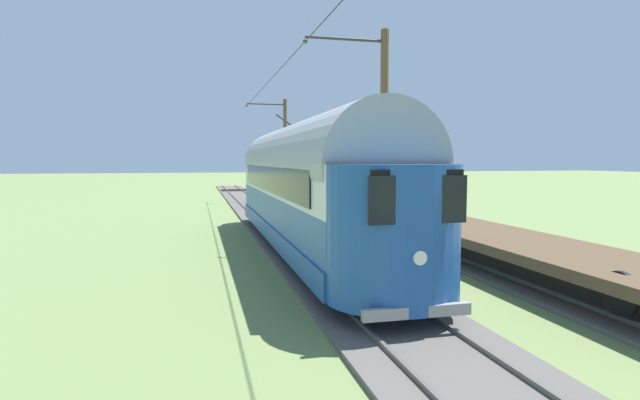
# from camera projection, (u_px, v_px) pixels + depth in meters

# --- Properties ---
(ground_plane) EXTENTS (220.00, 220.00, 0.00)m
(ground_plane) POSITION_uv_depth(u_px,v_px,m) (348.00, 236.00, 20.28)
(ground_plane) COLOR olive
(track_streetcar_siding) EXTENTS (2.80, 80.00, 0.18)m
(track_streetcar_siding) POSITION_uv_depth(u_px,v_px,m) (399.00, 231.00, 21.14)
(track_streetcar_siding) COLOR #56514C
(track_streetcar_siding) RESTS_ON ground
(track_adjacent_siding) EXTENTS (2.80, 80.00, 0.18)m
(track_adjacent_siding) POSITION_uv_depth(u_px,v_px,m) (289.00, 235.00, 20.01)
(track_adjacent_siding) COLOR #56514C
(track_adjacent_siding) RESTS_ON ground
(vintage_streetcar) EXTENTS (2.65, 17.67, 4.95)m
(vintage_streetcar) POSITION_uv_depth(u_px,v_px,m) (306.00, 184.00, 16.66)
(vintage_streetcar) COLOR #1E4C93
(vintage_streetcar) RESTS_ON ground
(flatcar_adjacent) EXTENTS (2.80, 12.94, 1.60)m
(flatcar_adjacent) POSITION_uv_depth(u_px,v_px,m) (511.00, 241.00, 13.61)
(flatcar_adjacent) COLOR brown
(flatcar_adjacent) RESTS_ON ground
(catenary_pole_foreground) EXTENTS (2.99, 0.28, 7.49)m
(catenary_pole_foreground) POSITION_uv_depth(u_px,v_px,m) (284.00, 149.00, 36.49)
(catenary_pole_foreground) COLOR brown
(catenary_pole_foreground) RESTS_ON ground
(catenary_pole_mid_near) EXTENTS (2.99, 0.28, 7.49)m
(catenary_pole_mid_near) POSITION_uv_depth(u_px,v_px,m) (382.00, 135.00, 17.24)
(catenary_pole_mid_near) COLOR brown
(catenary_pole_mid_near) RESTS_ON ground
(overhead_wire_run) EXTENTS (2.78, 43.77, 0.18)m
(overhead_wire_run) POSITION_uv_depth(u_px,v_px,m) (302.00, 46.00, 17.12)
(overhead_wire_run) COLOR black
(overhead_wire_run) RESTS_ON ground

